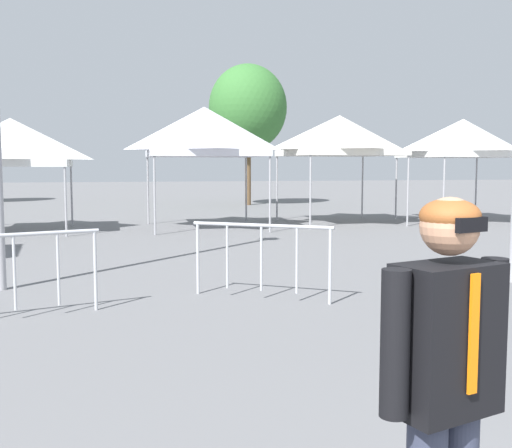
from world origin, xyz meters
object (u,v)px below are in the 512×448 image
(crowd_barrier_near_person, at_px, (14,259))
(canopy_tent_left_of_center, at_px, (463,138))
(tree_behind_tents_right, at_px, (248,108))
(crowd_barrier_mid_lot, at_px, (261,246))
(canopy_tent_behind_left, at_px, (340,136))
(canopy_tent_behind_right, at_px, (205,132))
(canopy_tent_behind_center, at_px, (11,142))
(person_foreground, at_px, (445,385))

(crowd_barrier_near_person, bearing_deg, canopy_tent_left_of_center, 40.86)
(crowd_barrier_near_person, bearing_deg, tree_behind_tents_right, 70.55)
(canopy_tent_left_of_center, bearing_deg, crowd_barrier_mid_lot, -131.97)
(canopy_tent_behind_left, bearing_deg, canopy_tent_left_of_center, -4.87)
(canopy_tent_behind_right, bearing_deg, tree_behind_tents_right, 71.15)
(tree_behind_tents_right, relative_size, crowd_barrier_near_person, 3.25)
(canopy_tent_left_of_center, height_order, crowd_barrier_near_person, canopy_tent_left_of_center)
(canopy_tent_behind_right, distance_m, canopy_tent_behind_left, 4.51)
(canopy_tent_behind_center, height_order, person_foreground, canopy_tent_behind_center)
(canopy_tent_left_of_center, xyz_separation_m, tree_behind_tents_right, (-5.18, 9.99, 1.77))
(crowd_barrier_near_person, bearing_deg, crowd_barrier_mid_lot, 8.70)
(canopy_tent_behind_right, bearing_deg, crowd_barrier_mid_lot, -93.62)
(crowd_barrier_mid_lot, bearing_deg, crowd_barrier_near_person, -171.30)
(canopy_tent_behind_center, relative_size, canopy_tent_left_of_center, 0.94)
(canopy_tent_behind_center, xyz_separation_m, canopy_tent_behind_left, (9.92, 0.57, 0.31))
(crowd_barrier_mid_lot, bearing_deg, canopy_tent_behind_left, 64.49)
(canopy_tent_behind_left, relative_size, crowd_barrier_mid_lot, 1.99)
(tree_behind_tents_right, bearing_deg, canopy_tent_behind_left, -84.18)
(canopy_tent_behind_center, distance_m, crowd_barrier_mid_lot, 11.36)
(person_foreground, relative_size, tree_behind_tents_right, 0.27)
(canopy_tent_behind_right, relative_size, crowd_barrier_mid_lot, 2.03)
(tree_behind_tents_right, xyz_separation_m, crowd_barrier_mid_lot, (-4.13, -20.34, -3.79))
(person_foreground, distance_m, tree_behind_tents_right, 27.35)
(canopy_tent_behind_left, relative_size, canopy_tent_left_of_center, 1.04)
(canopy_tent_behind_left, height_order, tree_behind_tents_right, tree_behind_tents_right)
(canopy_tent_behind_left, distance_m, crowd_barrier_mid_lot, 12.05)
(tree_behind_tents_right, distance_m, crowd_barrier_mid_lot, 21.10)
(canopy_tent_behind_center, distance_m, canopy_tent_behind_left, 9.94)
(canopy_tent_behind_left, bearing_deg, crowd_barrier_mid_lot, -115.51)
(crowd_barrier_near_person, xyz_separation_m, crowd_barrier_mid_lot, (3.23, 0.49, 0.00))
(person_foreground, relative_size, crowd_barrier_near_person, 0.88)
(canopy_tent_behind_right, bearing_deg, person_foreground, -94.79)
(canopy_tent_behind_right, distance_m, canopy_tent_left_of_center, 8.68)
(crowd_barrier_mid_lot, bearing_deg, canopy_tent_left_of_center, 48.03)
(canopy_tent_behind_center, xyz_separation_m, crowd_barrier_mid_lot, (4.81, -10.14, -1.77))
(canopy_tent_behind_center, bearing_deg, canopy_tent_left_of_center, 0.87)
(canopy_tent_behind_right, xyz_separation_m, tree_behind_tents_right, (3.49, 10.23, 1.67))
(crowd_barrier_mid_lot, bearing_deg, canopy_tent_behind_right, 86.38)
(canopy_tent_left_of_center, relative_size, tree_behind_tents_right, 0.52)
(canopy_tent_behind_right, xyz_separation_m, person_foreground, (-1.38, -16.45, -1.84))
(person_foreground, bearing_deg, crowd_barrier_mid_lot, 83.34)
(canopy_tent_left_of_center, relative_size, person_foreground, 1.91)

